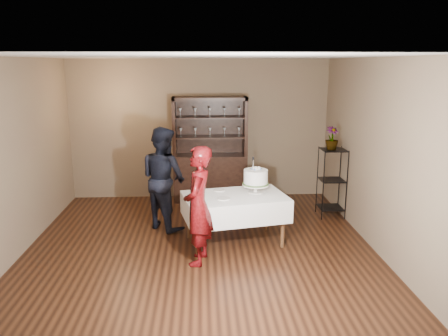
{
  "coord_description": "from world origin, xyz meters",
  "views": [
    {
      "loc": [
        0.04,
        -5.97,
        2.62
      ],
      "look_at": [
        0.36,
        0.1,
        1.15
      ],
      "focal_mm": 35.0,
      "sensor_mm": 36.0,
      "label": 1
    }
  ],
  "objects_px": {
    "woman": "(198,206)",
    "cake": "(256,178)",
    "plant_etagere": "(332,180)",
    "cake_table": "(235,207)",
    "china_hutch": "(210,166)",
    "potted_plant": "(332,138)",
    "man": "(164,178)"
  },
  "relations": [
    {
      "from": "cake_table",
      "to": "potted_plant",
      "type": "height_order",
      "value": "potted_plant"
    },
    {
      "from": "potted_plant",
      "to": "plant_etagere",
      "type": "bearing_deg",
      "value": 18.34
    },
    {
      "from": "potted_plant",
      "to": "woman",
      "type": "bearing_deg",
      "value": -142.84
    },
    {
      "from": "cake_table",
      "to": "man",
      "type": "height_order",
      "value": "man"
    },
    {
      "from": "cake",
      "to": "cake_table",
      "type": "bearing_deg",
      "value": -157.38
    },
    {
      "from": "cake_table",
      "to": "man",
      "type": "bearing_deg",
      "value": 147.67
    },
    {
      "from": "woman",
      "to": "cake",
      "type": "xyz_separation_m",
      "value": [
        0.85,
        0.76,
        0.16
      ]
    },
    {
      "from": "cake_table",
      "to": "cake",
      "type": "relative_size",
      "value": 2.95
    },
    {
      "from": "plant_etagere",
      "to": "man",
      "type": "height_order",
      "value": "man"
    },
    {
      "from": "china_hutch",
      "to": "plant_etagere",
      "type": "height_order",
      "value": "china_hutch"
    },
    {
      "from": "plant_etagere",
      "to": "cake_table",
      "type": "height_order",
      "value": "plant_etagere"
    },
    {
      "from": "cake",
      "to": "potted_plant",
      "type": "distance_m",
      "value": 1.74
    },
    {
      "from": "china_hutch",
      "to": "man",
      "type": "distance_m",
      "value": 1.66
    },
    {
      "from": "plant_etagere",
      "to": "man",
      "type": "relative_size",
      "value": 0.72
    },
    {
      "from": "cake_table",
      "to": "potted_plant",
      "type": "relative_size",
      "value": 4.17
    },
    {
      "from": "man",
      "to": "woman",
      "type": "bearing_deg",
      "value": 157.71
    },
    {
      "from": "cake",
      "to": "man",
      "type": "bearing_deg",
      "value": 158.48
    },
    {
      "from": "plant_etagere",
      "to": "woman",
      "type": "relative_size",
      "value": 0.75
    },
    {
      "from": "woman",
      "to": "plant_etagere",
      "type": "bearing_deg",
      "value": 136.94
    },
    {
      "from": "cake_table",
      "to": "woman",
      "type": "bearing_deg",
      "value": -130.02
    },
    {
      "from": "woman",
      "to": "potted_plant",
      "type": "bearing_deg",
      "value": 137.25
    },
    {
      "from": "china_hutch",
      "to": "woman",
      "type": "height_order",
      "value": "china_hutch"
    },
    {
      "from": "plant_etagere",
      "to": "man",
      "type": "distance_m",
      "value": 2.89
    },
    {
      "from": "china_hutch",
      "to": "cake",
      "type": "height_order",
      "value": "china_hutch"
    },
    {
      "from": "cake_table",
      "to": "woman",
      "type": "distance_m",
      "value": 0.85
    },
    {
      "from": "china_hutch",
      "to": "potted_plant",
      "type": "height_order",
      "value": "china_hutch"
    },
    {
      "from": "potted_plant",
      "to": "man",
      "type": "bearing_deg",
      "value": -172.18
    },
    {
      "from": "china_hutch",
      "to": "potted_plant",
      "type": "xyz_separation_m",
      "value": [
        2.03,
        -1.07,
        0.72
      ]
    },
    {
      "from": "woman",
      "to": "cake",
      "type": "height_order",
      "value": "woman"
    },
    {
      "from": "cake_table",
      "to": "woman",
      "type": "xyz_separation_m",
      "value": [
        -0.53,
        -0.63,
        0.24
      ]
    },
    {
      "from": "china_hutch",
      "to": "plant_etagere",
      "type": "distance_m",
      "value": 2.33
    },
    {
      "from": "man",
      "to": "potted_plant",
      "type": "xyz_separation_m",
      "value": [
        2.81,
        0.39,
        0.55
      ]
    }
  ]
}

